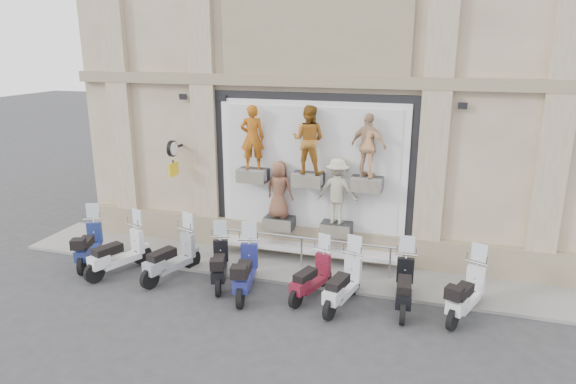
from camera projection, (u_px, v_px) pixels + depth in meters
name	position (u px, v px, depth m)	size (l,w,h in m)	color
ground	(278.00, 305.00, 11.78)	(90.00, 90.00, 0.00)	#313134
sidewalk	(302.00, 267.00, 13.70)	(16.00, 2.20, 0.08)	gray
building	(345.00, 36.00, 16.54)	(14.00, 8.60, 12.00)	#C8B292
shop_vitrine	(313.00, 175.00, 13.60)	(5.60, 0.83, 4.30)	black
guard_rail	(301.00, 253.00, 13.49)	(5.06, 0.10, 0.93)	#9EA0A5
clock_sign_bracket	(173.00, 154.00, 14.37)	(0.10, 0.80, 1.02)	black
scooter_a	(88.00, 237.00, 13.77)	(0.55, 1.88, 1.53)	navy
scooter_b	(117.00, 245.00, 13.18)	(0.57, 1.96, 1.59)	silver
scooter_c	(170.00, 249.00, 12.90)	(0.57, 1.95, 1.59)	gray
scooter_d	(219.00, 256.00, 12.63)	(0.52, 1.79, 1.46)	black
scooter_e	(245.00, 262.00, 12.11)	(0.57, 1.97, 1.60)	navy
scooter_f	(311.00, 269.00, 11.95)	(0.51, 1.74, 1.41)	maroon
scooter_g	(343.00, 276.00, 11.51)	(0.55, 1.87, 1.52)	silver
scooter_h	(405.00, 277.00, 11.41)	(0.55, 1.87, 1.52)	black
scooter_i	(467.00, 285.00, 11.06)	(0.55, 1.87, 1.52)	silver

